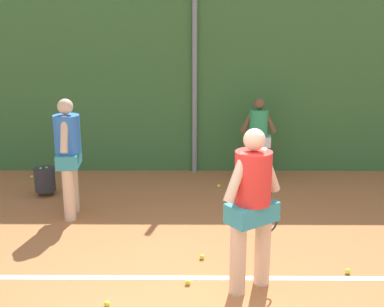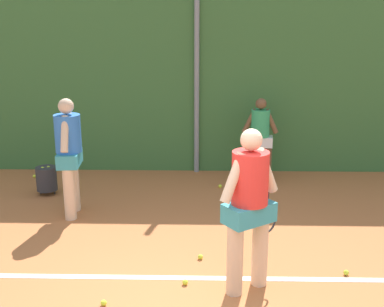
{
  "view_description": "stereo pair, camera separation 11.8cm",
  "coord_description": "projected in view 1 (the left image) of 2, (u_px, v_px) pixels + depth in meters",
  "views": [
    {
      "loc": [
        0.02,
        -4.35,
        3.06
      ],
      "look_at": [
        -0.03,
        2.81,
        1.07
      ],
      "focal_mm": 46.45,
      "sensor_mm": 36.0,
      "label": 1
    },
    {
      "loc": [
        0.13,
        -4.35,
        3.06
      ],
      "look_at": [
        -0.03,
        2.81,
        1.07
      ],
      "focal_mm": 46.45,
      "sensor_mm": 36.0,
      "label": 2
    }
  ],
  "objects": [
    {
      "name": "player_backcourt_far",
      "position": [
        258.0,
        136.0,
        9.24
      ],
      "size": [
        0.67,
        0.34,
        1.61
      ],
      "rotation": [
        0.0,
        0.0,
        3.04
      ],
      "color": "brown",
      "rests_on": "ground_plane"
    },
    {
      "name": "ball_hopper",
      "position": [
        45.0,
        179.0,
        8.7
      ],
      "size": [
        0.36,
        0.36,
        0.51
      ],
      "color": "#2D2D33",
      "rests_on": "ground_plane"
    },
    {
      "name": "hedge_fence_backdrop",
      "position": [
        195.0,
        87.0,
        9.82
      ],
      "size": [
        17.59,
        0.25,
        3.37
      ],
      "primitive_type": "cube",
      "color": "#386633",
      "rests_on": "ground_plane"
    },
    {
      "name": "player_midcourt",
      "position": [
        68.0,
        152.0,
        7.61
      ],
      "size": [
        0.4,
        0.84,
        1.86
      ],
      "rotation": [
        0.0,
        0.0,
        1.64
      ],
      "color": "beige",
      "rests_on": "ground_plane"
    },
    {
      "name": "player_foreground_near",
      "position": [
        252.0,
        202.0,
        5.5
      ],
      "size": [
        0.7,
        0.61,
        1.9
      ],
      "rotation": [
        0.0,
        0.0,
        0.61
      ],
      "color": "beige",
      "rests_on": "ground_plane"
    },
    {
      "name": "ground_plane",
      "position": [
        194.0,
        256.0,
        6.55
      ],
      "size": [
        27.05,
        27.05,
        0.0
      ],
      "primitive_type": "plane",
      "color": "#B76638"
    },
    {
      "name": "tennis_ball_1",
      "position": [
        348.0,
        271.0,
        6.08
      ],
      "size": [
        0.07,
        0.07,
        0.07
      ],
      "primitive_type": "sphere",
      "color": "#CCDB33",
      "rests_on": "ground_plane"
    },
    {
      "name": "court_baseline_paint",
      "position": [
        194.0,
        278.0,
        5.99
      ],
      "size": [
        12.85,
        0.1,
        0.01
      ],
      "primitive_type": "cube",
      "color": "white",
      "rests_on": "ground_plane"
    },
    {
      "name": "fence_post_center",
      "position": [
        195.0,
        79.0,
        9.6
      ],
      "size": [
        0.1,
        0.1,
        3.75
      ],
      "primitive_type": "cylinder",
      "color": "gray",
      "rests_on": "ground_plane"
    },
    {
      "name": "tennis_ball_11",
      "position": [
        202.0,
        257.0,
        6.45
      ],
      "size": [
        0.07,
        0.07,
        0.07
      ],
      "primitive_type": "sphere",
      "color": "#CCDB33",
      "rests_on": "ground_plane"
    },
    {
      "name": "tennis_ball_2",
      "position": [
        32.0,
        177.0,
        9.64
      ],
      "size": [
        0.07,
        0.07,
        0.07
      ],
      "primitive_type": "sphere",
      "color": "#CCDB33",
      "rests_on": "ground_plane"
    },
    {
      "name": "tennis_ball_13",
      "position": [
        219.0,
        186.0,
        9.13
      ],
      "size": [
        0.07,
        0.07,
        0.07
      ],
      "primitive_type": "sphere",
      "color": "#CCDB33",
      "rests_on": "ground_plane"
    },
    {
      "name": "tennis_ball_4",
      "position": [
        107.0,
        304.0,
        5.4
      ],
      "size": [
        0.07,
        0.07,
        0.07
      ],
      "primitive_type": "sphere",
      "color": "#CCDB33",
      "rests_on": "ground_plane"
    },
    {
      "name": "tennis_ball_3",
      "position": [
        188.0,
        282.0,
        5.84
      ],
      "size": [
        0.07,
        0.07,
        0.07
      ],
      "primitive_type": "sphere",
      "color": "#CCDB33",
      "rests_on": "ground_plane"
    }
  ]
}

